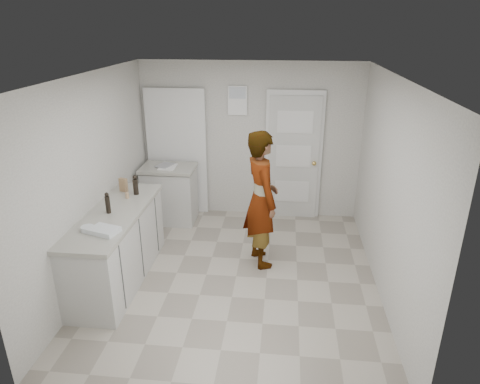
# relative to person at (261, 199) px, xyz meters

# --- Properties ---
(ground) EXTENTS (4.00, 4.00, 0.00)m
(ground) POSITION_rel_person_xyz_m (-0.28, -0.42, -0.91)
(ground) COLOR gray
(ground) RESTS_ON ground
(room_shell) EXTENTS (4.00, 4.00, 4.00)m
(room_shell) POSITION_rel_person_xyz_m (-0.46, 1.53, 0.12)
(room_shell) COLOR #AAA8A1
(room_shell) RESTS_ON ground
(main_counter) EXTENTS (0.64, 1.96, 0.93)m
(main_counter) POSITION_rel_person_xyz_m (-1.73, -0.62, -0.48)
(main_counter) COLOR #BAB9B5
(main_counter) RESTS_ON ground
(side_counter) EXTENTS (0.84, 0.61, 0.93)m
(side_counter) POSITION_rel_person_xyz_m (-1.53, 1.13, -0.48)
(side_counter) COLOR #BAB9B5
(side_counter) RESTS_ON ground
(person) EXTENTS (0.66, 0.78, 1.82)m
(person) POSITION_rel_person_xyz_m (0.00, 0.00, 0.00)
(person) COLOR silver
(person) RESTS_ON ground
(cake_mix_box) EXTENTS (0.12, 0.09, 0.18)m
(cake_mix_box) POSITION_rel_person_xyz_m (-1.85, 0.05, 0.11)
(cake_mix_box) COLOR #8A6445
(cake_mix_box) RESTS_ON main_counter
(spice_jar) EXTENTS (0.05, 0.05, 0.07)m
(spice_jar) POSITION_rel_person_xyz_m (-1.72, -0.18, 0.05)
(spice_jar) COLOR tan
(spice_jar) RESTS_ON main_counter
(oil_cruet_a) EXTENTS (0.07, 0.07, 0.27)m
(oil_cruet_a) POSITION_rel_person_xyz_m (-1.65, -0.04, 0.14)
(oil_cruet_a) COLOR black
(oil_cruet_a) RESTS_ON main_counter
(oil_cruet_b) EXTENTS (0.06, 0.06, 0.26)m
(oil_cruet_b) POSITION_rel_person_xyz_m (-1.78, -0.64, 0.14)
(oil_cruet_b) COLOR black
(oil_cruet_b) RESTS_ON main_counter
(baking_dish) EXTENTS (0.35, 0.29, 0.05)m
(baking_dish) POSITION_rel_person_xyz_m (-1.63, -1.14, 0.04)
(baking_dish) COLOR silver
(baking_dish) RESTS_ON main_counter
(egg_bowl) EXTENTS (0.14, 0.14, 0.05)m
(egg_bowl) POSITION_rel_person_xyz_m (-1.82, -1.12, 0.04)
(egg_bowl) COLOR silver
(egg_bowl) RESTS_ON main_counter
(papers) EXTENTS (0.25, 0.32, 0.01)m
(papers) POSITION_rel_person_xyz_m (-1.53, 1.10, 0.02)
(papers) COLOR white
(papers) RESTS_ON side_counter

